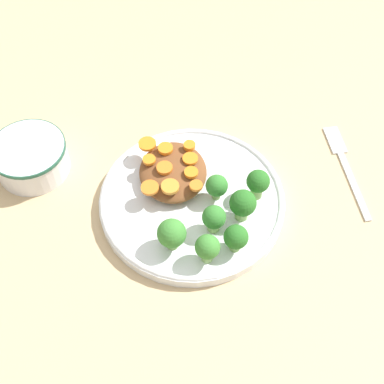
# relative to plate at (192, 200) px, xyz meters

# --- Properties ---
(ground_plane) EXTENTS (4.00, 4.00, 0.00)m
(ground_plane) POSITION_rel_plate_xyz_m (0.00, 0.00, -0.01)
(ground_plane) COLOR tan
(plate) EXTENTS (0.27, 0.27, 0.02)m
(plate) POSITION_rel_plate_xyz_m (0.00, 0.00, 0.00)
(plate) COLOR white
(plate) RESTS_ON ground_plane
(dip_bowl) EXTENTS (0.11, 0.11, 0.05)m
(dip_bowl) POSITION_rel_plate_xyz_m (0.08, 0.24, 0.02)
(dip_bowl) COLOR silver
(dip_bowl) RESTS_ON ground_plane
(stew_mound) EXTENTS (0.11, 0.10, 0.03)m
(stew_mound) POSITION_rel_plate_xyz_m (0.04, 0.03, 0.02)
(stew_mound) COLOR brown
(stew_mound) RESTS_ON plate
(broccoli_floret_0) EXTENTS (0.04, 0.04, 0.05)m
(broccoli_floret_0) POSITION_rel_plate_xyz_m (-0.04, -0.07, 0.04)
(broccoli_floret_0) COLOR #7FA85B
(broccoli_floret_0) RESTS_ON plate
(broccoli_floret_1) EXTENTS (0.04, 0.04, 0.05)m
(broccoli_floret_1) POSITION_rel_plate_xyz_m (-0.08, 0.03, 0.04)
(broccoli_floret_1) COLOR #759E51
(broccoli_floret_1) RESTS_ON plate
(broccoli_floret_2) EXTENTS (0.03, 0.03, 0.05)m
(broccoli_floret_2) POSITION_rel_plate_xyz_m (-0.05, -0.03, 0.03)
(broccoli_floret_2) COLOR #7FA85B
(broccoli_floret_2) RESTS_ON plate
(broccoli_floret_3) EXTENTS (0.03, 0.03, 0.05)m
(broccoli_floret_3) POSITION_rel_plate_xyz_m (-0.00, -0.09, 0.04)
(broccoli_floret_3) COLOR #759E51
(broccoli_floret_3) RESTS_ON plate
(broccoli_floret_4) EXTENTS (0.03, 0.03, 0.04)m
(broccoli_floret_4) POSITION_rel_plate_xyz_m (-0.00, -0.04, 0.03)
(broccoli_floret_4) COLOR #759E51
(broccoli_floret_4) RESTS_ON plate
(broccoli_floret_5) EXTENTS (0.03, 0.03, 0.05)m
(broccoli_floret_5) POSITION_rel_plate_xyz_m (-0.10, -0.02, 0.04)
(broccoli_floret_5) COLOR #7FA85B
(broccoli_floret_5) RESTS_ON plate
(broccoli_floret_6) EXTENTS (0.03, 0.03, 0.05)m
(broccoli_floret_6) POSITION_rel_plate_xyz_m (-0.09, -0.05, 0.03)
(broccoli_floret_6) COLOR #759E51
(broccoli_floret_6) RESTS_ON plate
(carrot_slice_0) EXTENTS (0.02, 0.02, 0.01)m
(carrot_slice_0) POSITION_rel_plate_xyz_m (0.03, 0.04, 0.04)
(carrot_slice_0) COLOR orange
(carrot_slice_0) RESTS_ON stew_mound
(carrot_slice_1) EXTENTS (0.02, 0.02, 0.01)m
(carrot_slice_1) POSITION_rel_plate_xyz_m (0.07, -0.00, 0.04)
(carrot_slice_1) COLOR orange
(carrot_slice_1) RESTS_ON stew_mound
(carrot_slice_2) EXTENTS (0.02, 0.02, 0.01)m
(carrot_slice_2) POSITION_rel_plate_xyz_m (0.07, 0.04, 0.04)
(carrot_slice_2) COLOR orange
(carrot_slice_2) RESTS_ON stew_mound
(carrot_slice_3) EXTENTS (0.02, 0.02, 0.00)m
(carrot_slice_3) POSITION_rel_plate_xyz_m (0.05, -0.00, 0.04)
(carrot_slice_3) COLOR orange
(carrot_slice_3) RESTS_ON stew_mound
(carrot_slice_4) EXTENTS (0.02, 0.02, 0.01)m
(carrot_slice_4) POSITION_rel_plate_xyz_m (0.05, 0.06, 0.04)
(carrot_slice_4) COLOR orange
(carrot_slice_4) RESTS_ON stew_mound
(carrot_slice_5) EXTENTS (0.02, 0.02, 0.01)m
(carrot_slice_5) POSITION_rel_plate_xyz_m (0.02, 0.00, 0.04)
(carrot_slice_5) COLOR orange
(carrot_slice_5) RESTS_ON stew_mound
(carrot_slice_6) EXTENTS (0.03, 0.03, 0.00)m
(carrot_slice_6) POSITION_rel_plate_xyz_m (0.00, 0.06, 0.04)
(carrot_slice_6) COLOR orange
(carrot_slice_6) RESTS_ON stew_mound
(carrot_slice_7) EXTENTS (0.03, 0.03, 0.01)m
(carrot_slice_7) POSITION_rel_plate_xyz_m (-0.00, 0.03, 0.04)
(carrot_slice_7) COLOR orange
(carrot_slice_7) RESTS_ON stew_mound
(carrot_slice_8) EXTENTS (0.02, 0.02, 0.00)m
(carrot_slice_8) POSITION_rel_plate_xyz_m (0.00, -0.01, 0.04)
(carrot_slice_8) COLOR orange
(carrot_slice_8) RESTS_ON stew_mound
(carrot_slice_9) EXTENTS (0.03, 0.03, 0.00)m
(carrot_slice_9) POSITION_rel_plate_xyz_m (0.08, 0.06, 0.04)
(carrot_slice_9) COLOR orange
(carrot_slice_9) RESTS_ON stew_mound
(fork) EXTENTS (0.19, 0.04, 0.01)m
(fork) POSITION_rel_plate_xyz_m (0.07, -0.24, -0.01)
(fork) COLOR silver
(fork) RESTS_ON ground_plane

